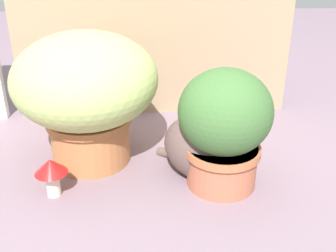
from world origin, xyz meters
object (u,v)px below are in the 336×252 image
grass_planter (86,89)px  mushroom_ornament_red (51,170)px  leafy_planter (224,126)px  cat (203,147)px

grass_planter → mushroom_ornament_red: bearing=-113.9°
grass_planter → leafy_planter: size_ratio=1.24×
grass_planter → leafy_planter: 0.48m
cat → grass_planter: bearing=159.1°
cat → mushroom_ornament_red: 0.49m
grass_planter → leafy_planter: grass_planter is taller
leafy_planter → cat: bearing=150.9°
leafy_planter → grass_planter: bearing=158.0°
grass_planter → leafy_planter: (0.45, -0.18, -0.06)m
grass_planter → cat: bearing=-20.9°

